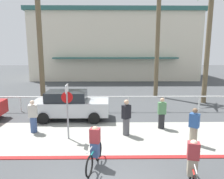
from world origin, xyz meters
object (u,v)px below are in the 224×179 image
at_px(cyclist_red_1, 193,165).
at_px(palm_tree_0, 38,14).
at_px(cyclist_teal_0, 95,148).
at_px(stop_sign_bike_lane, 67,104).
at_px(pedestrian_2, 194,128).
at_px(car_silver_1, 70,105).
at_px(palm_tree_1, 159,17).
at_px(palm_tree_2, 209,24).
at_px(pedestrian_0, 126,119).
at_px(pedestrian_3, 162,114).
at_px(pedestrian_1, 33,118).

bearing_deg(cyclist_red_1, palm_tree_0, 127.46).
bearing_deg(palm_tree_0, cyclist_teal_0, -62.79).
bearing_deg(cyclist_red_1, stop_sign_bike_lane, 141.01).
bearing_deg(cyclist_red_1, pedestrian_2, 68.33).
distance_m(cyclist_teal_0, cyclist_red_1, 3.25).
xyz_separation_m(car_silver_1, pedestrian_2, (5.97, -3.57, -0.11)).
bearing_deg(palm_tree_1, cyclist_teal_0, -111.93).
bearing_deg(palm_tree_2, pedestrian_0, -135.35).
height_order(palm_tree_2, pedestrian_3, palm_tree_2).
distance_m(palm_tree_2, cyclist_red_1, 12.60).
distance_m(car_silver_1, cyclist_red_1, 8.08).
bearing_deg(stop_sign_bike_lane, palm_tree_2, 36.63).
relative_size(pedestrian_2, pedestrian_3, 0.99).
bearing_deg(palm_tree_2, pedestrian_3, -129.56).
bearing_deg(pedestrian_2, stop_sign_bike_lane, 173.36).
bearing_deg(pedestrian_3, palm_tree_1, 80.08).
height_order(stop_sign_bike_lane, cyclist_teal_0, stop_sign_bike_lane).
distance_m(palm_tree_0, cyclist_teal_0, 11.03).
xyz_separation_m(palm_tree_0, cyclist_red_1, (7.33, -9.56, -5.74)).
distance_m(palm_tree_0, pedestrian_1, 7.74).
height_order(palm_tree_1, pedestrian_1, palm_tree_1).
xyz_separation_m(stop_sign_bike_lane, pedestrian_3, (4.62, 1.29, -0.91)).
bearing_deg(pedestrian_1, palm_tree_2, 28.50).
xyz_separation_m(stop_sign_bike_lane, pedestrian_1, (-1.88, 0.83, -0.91)).
height_order(palm_tree_2, pedestrian_2, palm_tree_2).
bearing_deg(pedestrian_1, palm_tree_0, 101.47).
relative_size(stop_sign_bike_lane, palm_tree_2, 0.31).
xyz_separation_m(palm_tree_1, car_silver_1, (-6.39, -6.13, -5.81)).
relative_size(car_silver_1, pedestrian_1, 2.66).
height_order(car_silver_1, pedestrian_1, car_silver_1).
bearing_deg(car_silver_1, cyclist_red_1, -53.39).
distance_m(car_silver_1, pedestrian_0, 4.00).
bearing_deg(pedestrian_3, stop_sign_bike_lane, -164.42).
distance_m(palm_tree_0, cyclist_red_1, 13.34).
bearing_deg(palm_tree_1, car_silver_1, -136.21).
height_order(cyclist_teal_0, pedestrian_2, pedestrian_2).
bearing_deg(stop_sign_bike_lane, car_silver_1, 98.09).
height_order(car_silver_1, pedestrian_3, car_silver_1).
bearing_deg(stop_sign_bike_lane, pedestrian_0, 8.85).
distance_m(cyclist_red_1, pedestrian_1, 7.66).
bearing_deg(cyclist_teal_0, cyclist_red_1, -21.46).
height_order(pedestrian_2, pedestrian_3, pedestrian_3).
bearing_deg(cyclist_teal_0, pedestrian_0, 64.58).
bearing_deg(palm_tree_0, pedestrian_2, -38.07).
distance_m(stop_sign_bike_lane, car_silver_1, 3.06).
relative_size(palm_tree_0, pedestrian_0, 5.09).
relative_size(palm_tree_2, cyclist_red_1, 4.68).
xyz_separation_m(palm_tree_2, pedestrian_3, (-4.60, -5.57, -5.13)).
relative_size(pedestrian_1, pedestrian_3, 1.00).
xyz_separation_m(pedestrian_2, pedestrian_3, (-0.94, 1.94, 0.01)).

